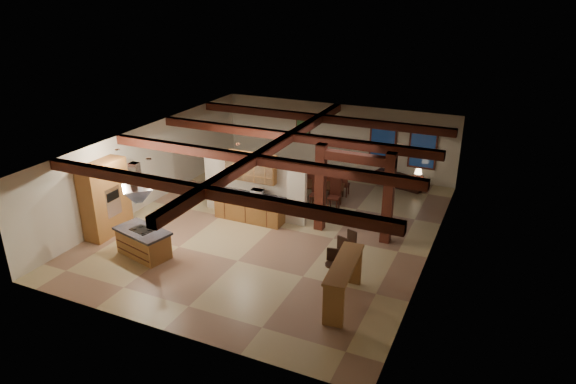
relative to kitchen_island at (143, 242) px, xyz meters
The scene contains 23 objects.
ground 4.29m from the kitchen_island, 50.94° to the left, with size 12.00×12.00×0.00m, color tan.
room_walls 4.48m from the kitchen_island, 50.94° to the left, with size 12.00×12.00×12.00m.
ceiling_beams 4.87m from the kitchen_island, 50.94° to the left, with size 10.00×12.00×0.28m.
timber_posts 6.58m from the kitchen_island, 36.32° to the left, with size 2.50×0.30×2.90m.
partition_wall 4.23m from the kitchen_island, 66.10° to the left, with size 3.80×0.18×2.20m, color beige.
pantry_cabinet 2.24m from the kitchen_island, 160.07° to the left, with size 0.67×1.60×2.40m.
back_counter 3.82m from the kitchen_island, 63.73° to the left, with size 2.50×0.66×0.94m.
upper_display_cabinet 4.25m from the kitchen_island, 65.01° to the left, with size 1.80×0.36×0.95m.
range_hood 1.36m from the kitchen_island, 116.57° to the right, with size 1.10×1.10×1.40m.
back_windows 10.81m from the kitchen_island, 59.30° to the left, with size 2.70×0.07×1.70m.
framed_art 9.42m from the kitchen_island, 82.67° to the left, with size 0.65×0.05×0.85m.
recessed_cans 2.81m from the kitchen_island, 83.51° to the left, with size 3.16×2.46×0.03m.
kitchen_island is the anchor object (origin of this frame).
dining_table 6.93m from the kitchen_island, 61.87° to the left, with size 1.69×0.94×0.59m, color #3B1D0E.
sofa 10.38m from the kitchen_island, 57.46° to the left, with size 2.08×0.81×0.61m, color black.
microwave 4.02m from the kitchen_island, 59.57° to the left, with size 0.41×0.28×0.23m, color #B2B2B7.
bar_counter 6.16m from the kitchen_island, ahead, with size 0.74×2.24×1.16m.
side_table 10.61m from the kitchen_island, 53.34° to the left, with size 0.42×0.42×0.53m, color #411910.
table_lamp 10.62m from the kitchen_island, 53.34° to the left, with size 0.29×0.29×0.34m.
bar_stool_a 5.66m from the kitchen_island, ahead, with size 0.37×0.39×1.06m.
bar_stool_b 5.79m from the kitchen_island, 11.85° to the left, with size 0.44×0.45×1.19m.
bar_stool_c 6.02m from the kitchen_island, 18.93° to the left, with size 0.39×0.40×1.05m.
dining_chairs 6.93m from the kitchen_island, 61.87° to the left, with size 1.84×1.84×1.14m.
Camera 1 is at (6.73, -13.76, 7.55)m, focal length 32.00 mm.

